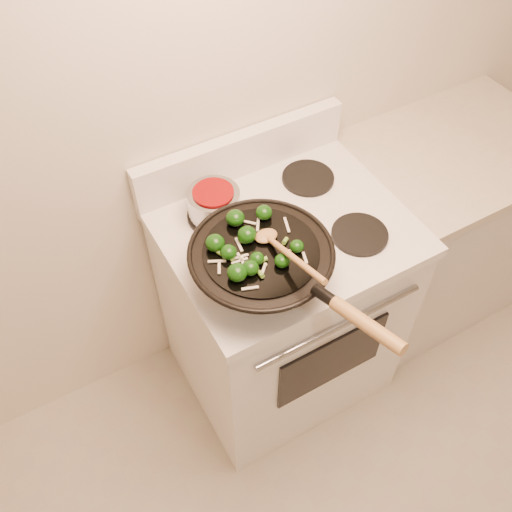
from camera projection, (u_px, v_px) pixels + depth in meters
stove at (281, 305)px, 2.18m from camera, size 0.78×0.67×1.08m
counter_unit at (433, 229)px, 2.45m from camera, size 0.82×0.62×0.91m
wok at (262, 264)px, 1.62m from camera, size 0.42×0.68×0.20m
stirfry at (246, 244)px, 1.57m from camera, size 0.27×0.27×0.05m
wooden_spoon at (282, 248)px, 1.54m from camera, size 0.07×0.30×0.11m
saucepan at (214, 203)px, 1.81m from camera, size 0.17×0.27×0.10m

